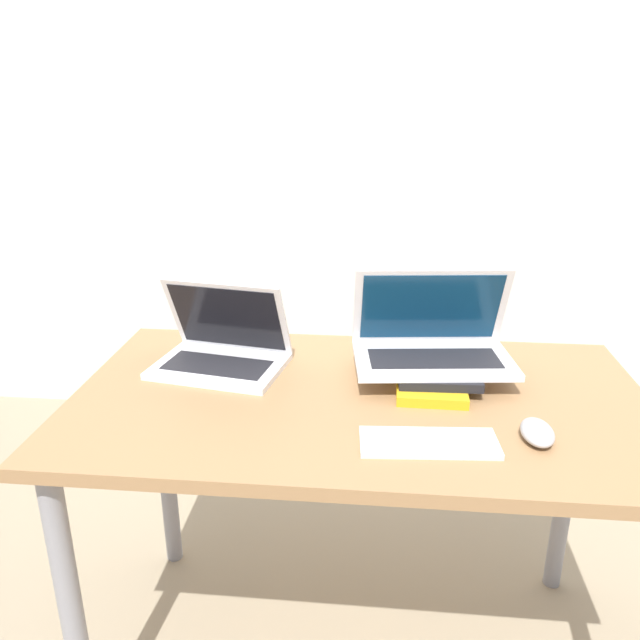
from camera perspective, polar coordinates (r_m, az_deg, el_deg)
name	(u,v)px	position (r m, az deg, el deg)	size (l,w,h in m)	color
wall_back	(375,112)	(2.64, 5.09, 18.44)	(8.00, 0.05, 2.70)	silver
desk	(359,431)	(1.49, 3.55, -10.09)	(1.31, 0.73, 0.77)	#9E754C
laptop_left	(222,349)	(1.59, -8.93, -2.68)	(0.35, 0.28, 0.22)	silver
book_stack	(433,373)	(1.52, 10.28, -4.80)	(0.19, 0.28, 0.04)	gold
laptop_on_books	(432,342)	(1.52, 10.20, -1.95)	(0.39, 0.26, 0.22)	silver
wireless_keyboard	(429,442)	(1.26, 9.92, -10.96)	(0.28, 0.12, 0.01)	silver
mouse	(537,432)	(1.33, 19.25, -9.66)	(0.06, 0.11, 0.03)	#B2B2B7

